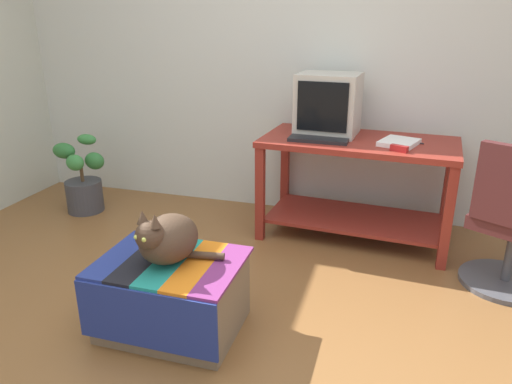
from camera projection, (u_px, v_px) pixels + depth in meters
ground_plane at (204, 362)px, 2.24m from camera, size 14.00×14.00×0.00m
back_wall at (301, 47)px, 3.64m from camera, size 8.00×0.10×2.60m
desk at (357, 171)px, 3.37m from camera, size 1.36×0.75×0.73m
tv_monitor at (328, 105)px, 3.38m from camera, size 0.44×0.40×0.43m
keyboard at (318, 140)px, 3.24m from camera, size 0.40×0.15×0.02m
book at (399, 142)px, 3.15m from camera, size 0.29×0.32×0.03m
ottoman_with_blanket at (172, 295)px, 2.42m from camera, size 0.70×0.54×0.39m
cat at (167, 238)px, 2.31m from camera, size 0.43×0.38×0.30m
potted_plant at (83, 184)px, 3.91m from camera, size 0.43×0.31×0.62m
office_chair at (512, 228)px, 2.73m from camera, size 0.57×0.57×0.89m
stapler at (399, 148)px, 2.99m from camera, size 0.12×0.08×0.04m
pen at (413, 142)px, 3.20m from camera, size 0.14×0.05×0.01m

